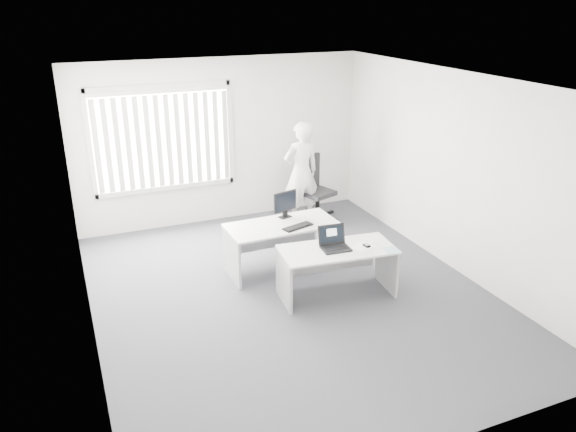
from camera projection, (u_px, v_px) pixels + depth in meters
name	position (u px, v px, depth m)	size (l,w,h in m)	color
ground	(290.00, 294.00, 7.50)	(6.00, 6.00, 0.00)	#44454B
wall_back	(222.00, 141.00, 9.56)	(5.00, 0.02, 2.80)	silver
wall_front	(439.00, 312.00, 4.42)	(5.00, 0.02, 2.80)	silver
wall_left	(79.00, 225.00, 6.09)	(0.02, 6.00, 2.80)	silver
wall_right	(454.00, 173.00, 7.89)	(0.02, 6.00, 2.80)	silver
ceiling	(291.00, 81.00, 6.47)	(5.00, 6.00, 0.02)	silver
window	(163.00, 139.00, 9.11)	(2.32, 0.06, 1.76)	beige
blinds	(164.00, 141.00, 9.07)	(2.20, 0.10, 1.50)	silver
desk_near	(337.00, 262.00, 7.31)	(1.55, 0.85, 0.68)	silver
desk_far	(282.00, 237.00, 7.99)	(1.59, 0.78, 0.71)	silver
office_chair	(315.00, 200.00, 9.92)	(0.82, 0.82, 1.14)	black
person	(301.00, 173.00, 9.60)	(0.65, 0.43, 1.78)	white
laptop	(336.00, 240.00, 7.16)	(0.36, 0.32, 0.28)	black
paper_sheet	(363.00, 246.00, 7.30)	(0.30, 0.21, 0.00)	white
mouse	(367.00, 245.00, 7.29)	(0.06, 0.10, 0.04)	#BBBBBD
booklet	(392.00, 250.00, 7.18)	(0.16, 0.22, 0.01)	white
keyboard	(298.00, 227.00, 7.80)	(0.46, 0.15, 0.02)	black
monitor	(285.00, 204.00, 8.09)	(0.39, 0.12, 0.39)	black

